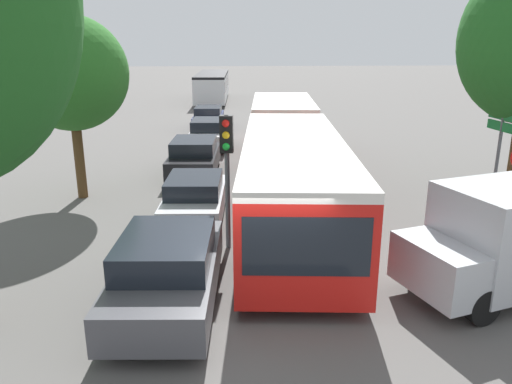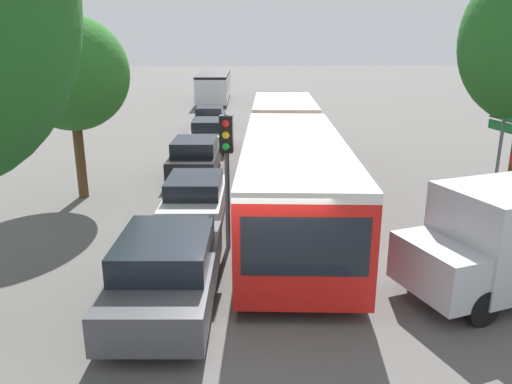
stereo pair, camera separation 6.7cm
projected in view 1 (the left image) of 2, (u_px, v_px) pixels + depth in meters
ground_plane at (259, 309)px, 9.90m from camera, size 200.00×200.00×0.00m
articulated_bus at (287, 150)px, 17.17m from camera, size 4.08×17.64×2.60m
city_bus_rear at (213, 85)px, 43.82m from camera, size 2.90×11.35×2.43m
queued_car_graphite at (168, 270)px, 9.81m from camera, size 2.12×4.51×1.53m
queued_car_silver at (195, 198)px, 14.61m from camera, size 1.87×3.98×1.35m
queued_car_black at (194, 157)px, 19.58m from camera, size 2.00×4.27×1.45m
queued_car_white at (209, 133)px, 24.63m from camera, size 1.97×4.19×1.42m
queued_car_navy at (209, 118)px, 29.97m from camera, size 1.86×3.97×1.35m
traffic_light at (227, 153)px, 12.12m from camera, size 0.35×0.38×3.40m
direction_sign_post at (502, 128)px, 15.06m from camera, size 0.19×1.40×3.60m
tree_left_mid at (70, 74)px, 15.80m from camera, size 3.65×3.65×5.94m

